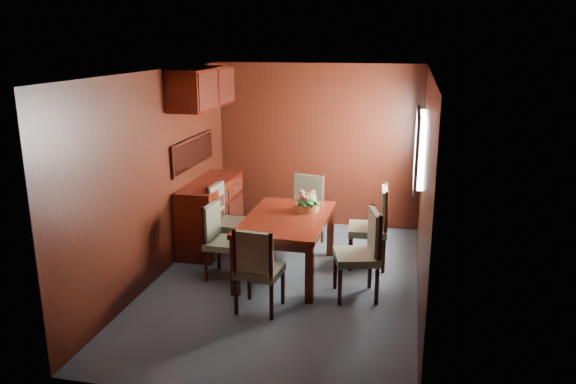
% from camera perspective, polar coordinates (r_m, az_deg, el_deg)
% --- Properties ---
extents(ground, '(4.50, 4.50, 0.00)m').
position_cam_1_polar(ground, '(6.59, -0.32, -9.23)').
color(ground, '#323C45').
rests_on(ground, ground).
extents(room_shell, '(3.06, 4.52, 2.41)m').
position_cam_1_polar(room_shell, '(6.43, -0.60, 5.42)').
color(room_shell, black).
rests_on(room_shell, ground).
extents(sideboard, '(0.48, 1.40, 0.90)m').
position_cam_1_polar(sideboard, '(7.66, -7.82, -2.18)').
color(sideboard, '#3A0E07').
rests_on(sideboard, ground).
extents(dining_table, '(0.98, 1.54, 0.72)m').
position_cam_1_polar(dining_table, '(6.62, -0.11, -3.36)').
color(dining_table, '#3A0E07').
rests_on(dining_table, ground).
extents(chair_left_near, '(0.44, 0.46, 0.91)m').
position_cam_1_polar(chair_left_near, '(6.63, -6.92, -4.48)').
color(chair_left_near, black).
rests_on(chair_left_near, ground).
extents(chair_left_far, '(0.48, 0.50, 0.98)m').
position_cam_1_polar(chair_left_far, '(7.19, -6.52, -2.52)').
color(chair_left_far, black).
rests_on(chair_left_far, ground).
extents(chair_right_near, '(0.56, 0.57, 1.00)m').
position_cam_1_polar(chair_right_near, '(6.11, 7.67, -5.73)').
color(chair_right_near, black).
rests_on(chair_right_near, ground).
extents(chair_right_far, '(0.50, 0.52, 1.02)m').
position_cam_1_polar(chair_right_far, '(6.95, 8.76, -3.07)').
color(chair_right_far, black).
rests_on(chair_right_far, ground).
extents(chair_head, '(0.48, 0.46, 0.93)m').
position_cam_1_polar(chair_head, '(5.74, -3.17, -7.49)').
color(chair_head, black).
rests_on(chair_head, ground).
extents(chair_foot, '(0.53, 0.52, 0.97)m').
position_cam_1_polar(chair_foot, '(7.63, 1.84, -1.41)').
color(chair_foot, black).
rests_on(chair_foot, ground).
extents(flower_centerpiece, '(0.32, 0.32, 0.32)m').
position_cam_1_polar(flower_centerpiece, '(6.78, 1.98, -0.67)').
color(flower_centerpiece, '#A55F32').
rests_on(flower_centerpiece, dining_table).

